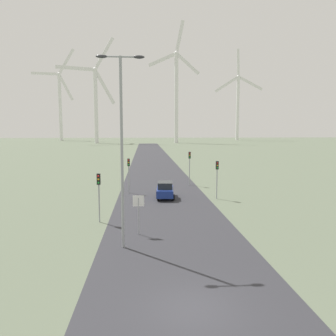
{
  "coord_description": "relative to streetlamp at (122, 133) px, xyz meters",
  "views": [
    {
      "loc": [
        -1.99,
        -12.99,
        7.54
      ],
      "look_at": [
        0.0,
        14.73,
        4.28
      ],
      "focal_mm": 35.0,
      "sensor_mm": 36.0,
      "label": 1
    }
  ],
  "objects": [
    {
      "name": "car_approaching",
      "position": [
        3.64,
        15.06,
        -6.4
      ],
      "size": [
        2.1,
        4.22,
        1.83
      ],
      "color": "navy",
      "rests_on": "ground"
    },
    {
      "name": "ground_plane",
      "position": [
        3.4,
        -7.53,
        -7.31
      ],
      "size": [
        600.0,
        600.0,
        0.0
      ],
      "primitive_type": "plane",
      "color": "#5B6651"
    },
    {
      "name": "wind_turbine_right",
      "position": [
        68.62,
        214.19,
        20.59
      ],
      "size": [
        33.92,
        3.88,
        64.31
      ],
      "color": "white",
      "rests_on": "ground"
    },
    {
      "name": "traffic_light_post_near_right",
      "position": [
        9.26,
        14.22,
        -4.27
      ],
      "size": [
        0.28,
        0.34,
        4.16
      ],
      "color": "#93999E",
      "rests_on": "ground"
    },
    {
      "name": "traffic_light_post_mid_left",
      "position": [
        -0.49,
        18.35,
        -4.28
      ],
      "size": [
        0.28,
        0.34,
        4.14
      ],
      "color": "#93999E",
      "rests_on": "ground"
    },
    {
      "name": "road_surface",
      "position": [
        3.4,
        40.47,
        -7.31
      ],
      "size": [
        10.0,
        240.0,
        0.01
      ],
      "color": "#2D2D33",
      "rests_on": "ground"
    },
    {
      "name": "stop_sign_near",
      "position": [
        0.95,
        2.54,
        -5.3
      ],
      "size": [
        0.81,
        0.07,
        2.88
      ],
      "color": "#93999E",
      "rests_on": "ground"
    },
    {
      "name": "traffic_light_post_near_left",
      "position": [
        -2.32,
        5.95,
        -4.37
      ],
      "size": [
        0.28,
        0.33,
        4.02
      ],
      "color": "#93999E",
      "rests_on": "ground"
    },
    {
      "name": "wind_turbine_far_left",
      "position": [
        -57.49,
        217.36,
        21.12
      ],
      "size": [
        31.23,
        4.56,
        63.13
      ],
      "color": "white",
      "rests_on": "ground"
    },
    {
      "name": "wind_turbine_left",
      "position": [
        -25.58,
        167.61,
        18.42
      ],
      "size": [
        30.27,
        11.96,
        59.14
      ],
      "color": "white",
      "rests_on": "ground"
    },
    {
      "name": "traffic_light_post_mid_right",
      "position": [
        7.48,
        23.21,
        -3.98
      ],
      "size": [
        0.28,
        0.34,
        4.58
      ],
      "color": "#93999E",
      "rests_on": "ground"
    },
    {
      "name": "wind_turbine_center",
      "position": [
        19.58,
        166.97,
        22.79
      ],
      "size": [
        27.85,
        13.64,
        67.22
      ],
      "color": "white",
      "rests_on": "ground"
    },
    {
      "name": "streetlamp",
      "position": [
        0.0,
        0.0,
        0.0
      ],
      "size": [
        2.94,
        0.32,
        12.02
      ],
      "color": "#93999E",
      "rests_on": "ground"
    }
  ]
}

